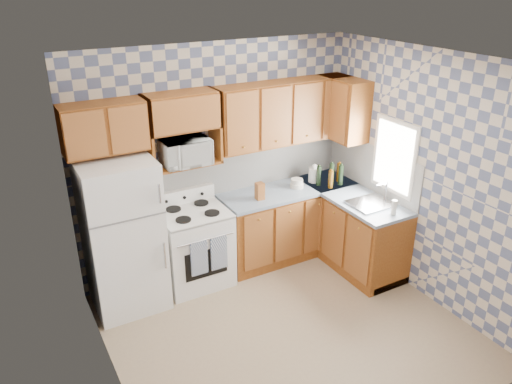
{
  "coord_description": "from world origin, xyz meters",
  "views": [
    {
      "loc": [
        -2.29,
        -3.44,
        3.39
      ],
      "look_at": [
        0.05,
        0.75,
        1.25
      ],
      "focal_mm": 35.0,
      "sensor_mm": 36.0,
      "label": 1
    }
  ],
  "objects_px": {
    "refrigerator": "(123,236)",
    "microwave": "(186,152)",
    "stove_body": "(195,248)",
    "electric_kettle": "(314,175)"
  },
  "relations": [
    {
      "from": "stove_body",
      "to": "electric_kettle",
      "type": "relative_size",
      "value": 4.87
    },
    {
      "from": "refrigerator",
      "to": "microwave",
      "type": "height_order",
      "value": "microwave"
    },
    {
      "from": "microwave",
      "to": "electric_kettle",
      "type": "xyz_separation_m",
      "value": [
        1.69,
        -0.05,
        -0.58
      ]
    },
    {
      "from": "stove_body",
      "to": "microwave",
      "type": "height_order",
      "value": "microwave"
    },
    {
      "from": "refrigerator",
      "to": "microwave",
      "type": "relative_size",
      "value": 3.27
    },
    {
      "from": "microwave",
      "to": "electric_kettle",
      "type": "height_order",
      "value": "microwave"
    },
    {
      "from": "refrigerator",
      "to": "electric_kettle",
      "type": "height_order",
      "value": "refrigerator"
    },
    {
      "from": "stove_body",
      "to": "electric_kettle",
      "type": "xyz_separation_m",
      "value": [
        1.69,
        0.05,
        0.56
      ]
    },
    {
      "from": "refrigerator",
      "to": "stove_body",
      "type": "height_order",
      "value": "refrigerator"
    },
    {
      "from": "stove_body",
      "to": "microwave",
      "type": "bearing_deg",
      "value": 91.62
    }
  ]
}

